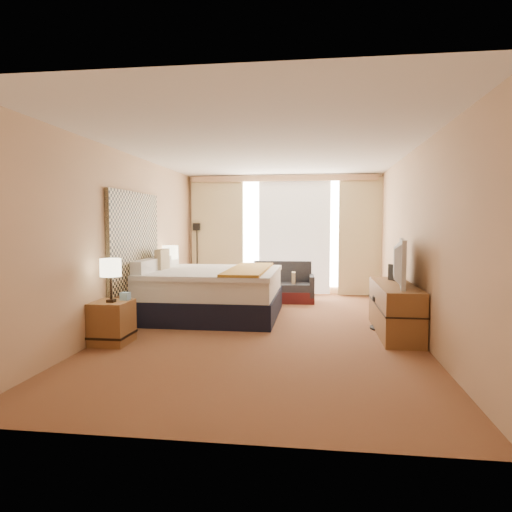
# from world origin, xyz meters

# --- Properties ---
(floor) EXTENTS (4.20, 7.00, 0.02)m
(floor) POSITION_xyz_m (0.00, 0.00, 0.00)
(floor) COLOR #5A2619
(floor) RESTS_ON ground
(ceiling) EXTENTS (4.20, 7.00, 0.02)m
(ceiling) POSITION_xyz_m (0.00, 0.00, 2.60)
(ceiling) COLOR white
(ceiling) RESTS_ON wall_back
(wall_back) EXTENTS (4.20, 0.02, 2.60)m
(wall_back) POSITION_xyz_m (0.00, 3.50, 1.30)
(wall_back) COLOR tan
(wall_back) RESTS_ON ground
(wall_front) EXTENTS (4.20, 0.02, 2.60)m
(wall_front) POSITION_xyz_m (0.00, -3.50, 1.30)
(wall_front) COLOR tan
(wall_front) RESTS_ON ground
(wall_left) EXTENTS (0.02, 7.00, 2.60)m
(wall_left) POSITION_xyz_m (-2.10, 0.00, 1.30)
(wall_left) COLOR tan
(wall_left) RESTS_ON ground
(wall_right) EXTENTS (0.02, 7.00, 2.60)m
(wall_right) POSITION_xyz_m (2.10, 0.00, 1.30)
(wall_right) COLOR tan
(wall_right) RESTS_ON ground
(headboard) EXTENTS (0.06, 1.85, 1.50)m
(headboard) POSITION_xyz_m (-2.06, 0.20, 1.28)
(headboard) COLOR black
(headboard) RESTS_ON wall_left
(nightstand_left) EXTENTS (0.45, 0.52, 0.55)m
(nightstand_left) POSITION_xyz_m (-1.87, -1.05, 0.28)
(nightstand_left) COLOR brown
(nightstand_left) RESTS_ON floor
(nightstand_right) EXTENTS (0.45, 0.52, 0.55)m
(nightstand_right) POSITION_xyz_m (-1.87, 1.45, 0.28)
(nightstand_right) COLOR brown
(nightstand_right) RESTS_ON floor
(media_dresser) EXTENTS (0.50, 1.80, 0.70)m
(media_dresser) POSITION_xyz_m (1.83, 0.00, 0.35)
(media_dresser) COLOR brown
(media_dresser) RESTS_ON floor
(window) EXTENTS (2.30, 0.02, 2.30)m
(window) POSITION_xyz_m (0.25, 3.47, 1.32)
(window) COLOR white
(window) RESTS_ON wall_back
(curtains) EXTENTS (4.12, 0.19, 2.56)m
(curtains) POSITION_xyz_m (-0.00, 3.39, 1.41)
(curtains) COLOR beige
(curtains) RESTS_ON floor
(bed) EXTENTS (2.30, 2.10, 1.12)m
(bed) POSITION_xyz_m (-1.06, 0.85, 0.41)
(bed) COLOR black
(bed) RESTS_ON floor
(loveseat) EXTENTS (1.29, 0.73, 0.79)m
(loveseat) POSITION_xyz_m (0.06, 2.49, 0.26)
(loveseat) COLOR #4F1617
(loveseat) RESTS_ON floor
(floor_lamp) EXTENTS (0.20, 0.20, 1.56)m
(floor_lamp) POSITION_xyz_m (-1.90, 3.30, 1.10)
(floor_lamp) COLOR black
(floor_lamp) RESTS_ON floor
(desk_chair) EXTENTS (0.48, 0.47, 0.94)m
(desk_chair) POSITION_xyz_m (1.80, 0.28, 0.42)
(desk_chair) COLOR black
(desk_chair) RESTS_ON floor
(lamp_left) EXTENTS (0.26, 0.26, 0.55)m
(lamp_left) POSITION_xyz_m (-1.84, -1.12, 0.98)
(lamp_left) COLOR black
(lamp_left) RESTS_ON nightstand_left
(lamp_right) EXTENTS (0.28, 0.28, 0.60)m
(lamp_right) POSITION_xyz_m (-1.91, 1.47, 1.01)
(lamp_right) COLOR black
(lamp_right) RESTS_ON nightstand_right
(tissue_box) EXTENTS (0.12, 0.12, 0.10)m
(tissue_box) POSITION_xyz_m (-1.74, -0.93, 0.60)
(tissue_box) COLOR #7CA6C0
(tissue_box) RESTS_ON nightstand_left
(telephone) EXTENTS (0.22, 0.20, 0.07)m
(telephone) POSITION_xyz_m (-1.75, 1.42, 0.59)
(telephone) COLOR black
(telephone) RESTS_ON nightstand_right
(television) EXTENTS (0.30, 1.11, 0.63)m
(television) POSITION_xyz_m (1.78, -0.15, 1.02)
(television) COLOR black
(television) RESTS_ON media_dresser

